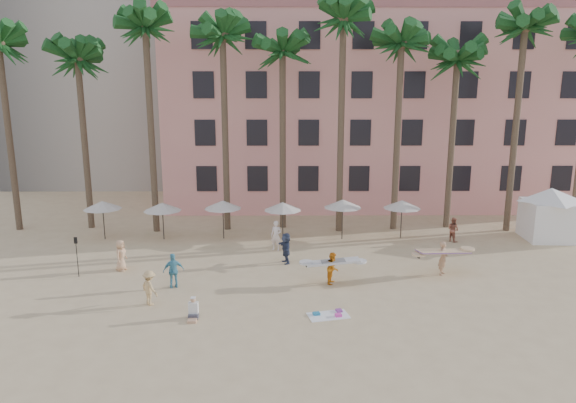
# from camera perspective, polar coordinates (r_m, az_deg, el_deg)

# --- Properties ---
(ground) EXTENTS (120.00, 120.00, 0.00)m
(ground) POSITION_cam_1_polar(r_m,az_deg,el_deg) (23.07, 1.84, -13.01)
(ground) COLOR #D1B789
(ground) RESTS_ON ground
(pink_hotel) EXTENTS (35.00, 14.00, 16.00)m
(pink_hotel) POSITION_cam_1_polar(r_m,az_deg,el_deg) (47.52, 9.29, 9.94)
(pink_hotel) COLOR #F7A396
(pink_hotel) RESTS_ON ground
(palm_row) EXTENTS (44.40, 5.40, 16.30)m
(palm_row) POSITION_cam_1_polar(r_m,az_deg,el_deg) (35.98, 1.89, 17.28)
(palm_row) COLOR brown
(palm_row) RESTS_ON ground
(umbrella_row) EXTENTS (22.50, 2.70, 2.73)m
(umbrella_row) POSITION_cam_1_polar(r_m,az_deg,el_deg) (34.24, -3.95, -0.40)
(umbrella_row) COLOR #332B23
(umbrella_row) RESTS_ON ground
(cabana) EXTENTS (4.76, 4.76, 3.50)m
(cabana) POSITION_cam_1_polar(r_m,az_deg,el_deg) (38.37, 27.06, -0.76)
(cabana) COLOR white
(cabana) RESTS_ON ground
(beach_towel) EXTENTS (1.98, 1.39, 0.14)m
(beach_towel) POSITION_cam_1_polar(r_m,az_deg,el_deg) (23.53, 4.61, -12.42)
(beach_towel) COLOR white
(beach_towel) RESTS_ON ground
(carrier_yellow) EXTENTS (3.16, 1.65, 1.87)m
(carrier_yellow) POSITION_cam_1_polar(r_m,az_deg,el_deg) (29.16, 16.86, -5.83)
(carrier_yellow) COLOR tan
(carrier_yellow) RESTS_ON ground
(carrier_white) EXTENTS (2.81, 0.97, 1.66)m
(carrier_white) POSITION_cam_1_polar(r_m,az_deg,el_deg) (26.86, 5.01, -7.23)
(carrier_white) COLOR orange
(carrier_white) RESTS_ON ground
(beachgoers) EXTENTS (21.08, 11.19, 1.87)m
(beachgoers) POSITION_cam_1_polar(r_m,az_deg,el_deg) (28.88, -4.04, -5.84)
(beachgoers) COLOR #303954
(beachgoers) RESTS_ON ground
(paddle) EXTENTS (0.18, 0.04, 2.23)m
(paddle) POSITION_cam_1_polar(r_m,az_deg,el_deg) (29.67, -22.43, -5.19)
(paddle) COLOR black
(paddle) RESTS_ON ground
(seated_man) EXTENTS (0.43, 0.74, 0.97)m
(seated_man) POSITION_cam_1_polar(r_m,az_deg,el_deg) (23.41, -10.48, -11.93)
(seated_man) COLOR #3F3F4C
(seated_man) RESTS_ON ground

